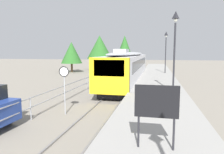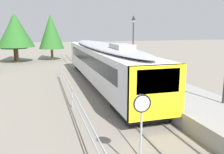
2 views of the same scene
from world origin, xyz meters
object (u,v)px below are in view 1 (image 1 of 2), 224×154
object	(u,v)px
commuter_train	(129,65)
platform_notice_board	(157,104)
platform_lamp_mid_platform	(175,36)
platform_lamp_far_end	(166,44)
speed_limit_sign	(64,78)

from	to	relation	value
commuter_train	platform_notice_board	distance (m)	18.33
platform_lamp_mid_platform	platform_notice_board	bearing A→B (deg)	-97.44
commuter_train	platform_lamp_far_end	bearing A→B (deg)	42.19
platform_notice_board	speed_limit_sign	world-z (taller)	speed_limit_sign
platform_lamp_mid_platform	commuter_train	bearing A→B (deg)	114.30
platform_notice_board	platform_lamp_mid_platform	bearing A→B (deg)	82.56
speed_limit_sign	platform_lamp_mid_platform	bearing A→B (deg)	28.75
platform_lamp_mid_platform	platform_lamp_far_end	xyz separation A→B (m)	(0.00, 13.39, 0.00)
platform_lamp_far_end	speed_limit_sign	xyz separation A→B (m)	(-6.27, -16.83, -2.50)
commuter_train	platform_lamp_far_end	world-z (taller)	platform_lamp_far_end
platform_lamp_mid_platform	speed_limit_sign	bearing A→B (deg)	-151.25
platform_notice_board	commuter_train	bearing A→B (deg)	99.97
commuter_train	platform_notice_board	xyz separation A→B (m)	(3.17, -18.05, 0.04)
platform_lamp_mid_platform	speed_limit_sign	xyz separation A→B (m)	(-6.27, -3.44, -2.50)
speed_limit_sign	platform_lamp_far_end	bearing A→B (deg)	69.55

